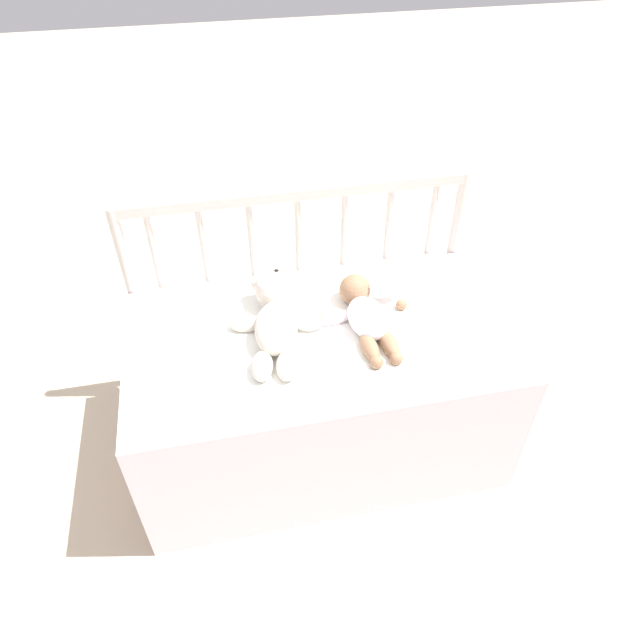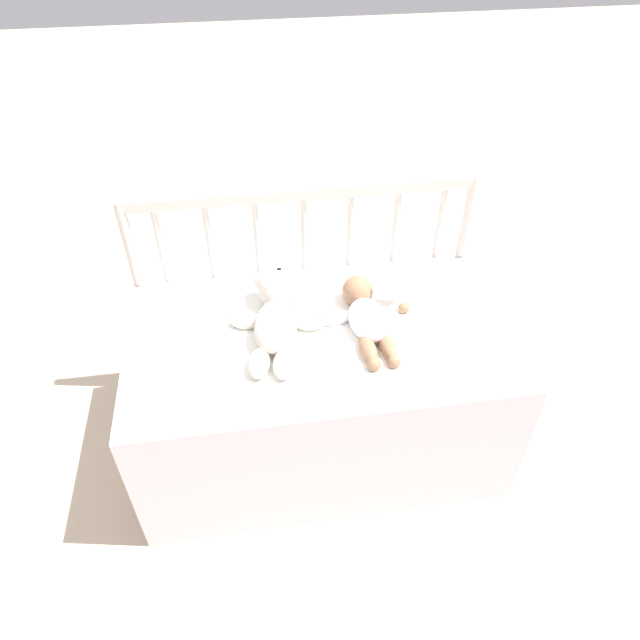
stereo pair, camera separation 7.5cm
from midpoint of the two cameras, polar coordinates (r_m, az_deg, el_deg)
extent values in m
plane|color=#C6B293|center=(2.15, 1.03, -11.77)|extent=(12.00, 12.00, 0.00)
cube|color=silver|center=(1.95, 1.12, -7.15)|extent=(1.19, 0.66, 0.52)
cylinder|color=beige|center=(2.11, -16.11, 1.33)|extent=(0.04, 0.04, 0.83)
cylinder|color=beige|center=(2.23, 14.39, 4.20)|extent=(0.04, 0.04, 0.83)
cube|color=beige|center=(1.88, -0.50, 12.53)|extent=(1.15, 0.03, 0.04)
cylinder|color=beige|center=(1.96, -14.58, 7.08)|extent=(0.02, 0.02, 0.28)
cylinder|color=beige|center=(1.94, -9.90, 7.60)|extent=(0.02, 0.02, 0.28)
cylinder|color=beige|center=(1.94, -5.17, 8.07)|extent=(0.02, 0.02, 0.28)
cylinder|color=beige|center=(1.96, -0.47, 8.49)|extent=(0.02, 0.02, 0.28)
cylinder|color=beige|center=(1.98, 4.15, 8.84)|extent=(0.02, 0.02, 0.28)
cylinder|color=beige|center=(2.02, 8.64, 9.13)|extent=(0.02, 0.02, 0.28)
cylinder|color=beige|center=(2.07, 12.94, 9.36)|extent=(0.02, 0.02, 0.28)
cube|color=white|center=(1.76, 1.16, -1.37)|extent=(0.80, 0.53, 0.01)
ellipsoid|color=silver|center=(1.72, -3.20, -0.56)|extent=(0.17, 0.24, 0.11)
sphere|color=silver|center=(1.83, -2.82, 3.26)|extent=(0.15, 0.15, 0.15)
sphere|color=beige|center=(1.80, -2.86, 4.27)|extent=(0.06, 0.06, 0.06)
sphere|color=black|center=(1.79, -2.89, 4.92)|extent=(0.02, 0.02, 0.02)
sphere|color=silver|center=(1.85, -4.57, 3.87)|extent=(0.06, 0.06, 0.06)
sphere|color=silver|center=(1.84, -0.96, 3.80)|extent=(0.06, 0.06, 0.06)
ellipsoid|color=silver|center=(1.78, -6.20, -0.07)|extent=(0.11, 0.07, 0.06)
ellipsoid|color=silver|center=(1.76, 0.13, -0.22)|extent=(0.11, 0.07, 0.06)
ellipsoid|color=silver|center=(1.63, -4.80, -4.40)|extent=(0.08, 0.12, 0.06)
ellipsoid|color=silver|center=(1.63, -2.32, -4.48)|extent=(0.08, 0.12, 0.06)
ellipsoid|color=white|center=(1.76, 6.07, 0.07)|extent=(0.13, 0.19, 0.08)
sphere|color=#936B4C|center=(1.85, 4.96, 2.89)|extent=(0.10, 0.10, 0.10)
ellipsoid|color=white|center=(1.79, 2.62, 0.11)|extent=(0.13, 0.05, 0.04)
ellipsoid|color=white|center=(1.84, 8.23, 3.26)|extent=(0.13, 0.05, 0.04)
sphere|color=#936B4C|center=(1.79, 1.42, 0.08)|extent=(0.04, 0.04, 0.04)
sphere|color=#936B4C|center=(1.85, 9.56, 1.20)|extent=(0.04, 0.04, 0.04)
ellipsoid|color=#936B4C|center=(1.69, 6.12, -2.96)|extent=(0.05, 0.13, 0.05)
ellipsoid|color=#936B4C|center=(1.71, 8.06, -2.66)|extent=(0.05, 0.13, 0.05)
sphere|color=#936B4C|center=(1.65, 6.72, -4.47)|extent=(0.04, 0.04, 0.04)
sphere|color=#936B4C|center=(1.67, 8.70, -4.15)|extent=(0.04, 0.04, 0.04)
camera|label=1|loc=(0.04, -88.75, 1.09)|focal=32.00mm
camera|label=2|loc=(0.04, 91.25, -1.09)|focal=32.00mm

